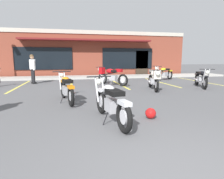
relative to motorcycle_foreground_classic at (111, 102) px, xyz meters
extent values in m
plane|color=#515154|center=(0.47, 1.66, -0.46)|extent=(80.00, 80.00, 0.00)
cube|color=#A8A59E|center=(0.47, 10.30, -0.39)|extent=(22.00, 1.80, 0.14)
cube|color=brown|center=(0.47, 14.16, 1.37)|extent=(16.74, 5.32, 3.66)
cube|color=#B2AD9E|center=(0.47, 11.47, 3.05)|extent=(16.74, 0.06, 0.30)
cube|color=black|center=(-2.88, 11.46, 0.99)|extent=(4.29, 0.06, 1.70)
cube|color=black|center=(3.82, 11.46, 0.99)|extent=(4.29, 0.06, 1.70)
cube|color=#33281E|center=(5.08, 11.46, 0.59)|extent=(1.10, 0.06, 2.10)
cube|color=maroon|center=(0.47, 11.05, 2.40)|extent=(10.05, 0.90, 0.12)
cube|color=#DBCC4C|center=(-3.54, 6.70, -0.46)|extent=(0.12, 4.80, 0.01)
cube|color=#DBCC4C|center=(-0.86, 6.70, -0.46)|extent=(0.12, 4.80, 0.01)
cube|color=#DBCC4C|center=(1.81, 6.70, -0.46)|extent=(0.12, 4.80, 0.01)
cube|color=#DBCC4C|center=(4.48, 6.70, -0.46)|extent=(0.12, 4.80, 0.01)
cube|color=#DBCC4C|center=(7.15, 6.70, -0.46)|extent=(0.12, 4.80, 0.01)
torus|color=black|center=(0.11, -0.73, -0.14)|extent=(0.20, 0.65, 0.64)
cylinder|color=#B7B7BC|center=(0.11, -0.73, -0.14)|extent=(0.10, 0.29, 0.29)
torus|color=black|center=(-0.11, 0.69, -0.14)|extent=(0.20, 0.65, 0.64)
cylinder|color=#B7B7BC|center=(-0.11, 0.69, -0.14)|extent=(0.10, 0.29, 0.29)
cylinder|color=silver|center=(-0.21, 0.77, 0.18)|extent=(0.09, 0.33, 0.66)
cylinder|color=silver|center=(-0.03, 0.80, 0.18)|extent=(0.09, 0.33, 0.66)
cylinder|color=black|center=(-0.13, 0.87, 0.50)|extent=(0.66, 0.13, 0.03)
sphere|color=silver|center=(-0.15, 0.95, 0.36)|extent=(0.19, 0.19, 0.17)
cube|color=silver|center=(-0.11, 0.73, 0.16)|extent=(0.19, 0.38, 0.06)
cube|color=#9E9EA3|center=(0.01, -0.10, -0.06)|extent=(0.30, 0.43, 0.28)
cylinder|color=silver|center=(0.21, -0.45, -0.10)|extent=(0.15, 0.55, 0.07)
cylinder|color=black|center=(-0.02, 0.10, 0.18)|extent=(0.20, 0.94, 0.26)
ellipsoid|color=silver|center=(-0.02, 0.12, 0.26)|extent=(0.33, 0.51, 0.22)
cube|color=black|center=(0.03, -0.24, 0.26)|extent=(0.36, 0.56, 0.10)
cube|color=silver|center=(0.11, -0.75, 0.14)|extent=(0.21, 0.38, 0.08)
cylinder|color=black|center=(-0.15, -0.20, -0.32)|extent=(0.14, 0.04, 0.29)
torus|color=black|center=(1.78, 5.48, -0.14)|extent=(0.47, 0.57, 0.64)
cylinder|color=#B7B7BC|center=(1.78, 5.48, -0.14)|extent=(0.22, 0.26, 0.29)
torus|color=black|center=(0.89, 6.61, -0.14)|extent=(0.47, 0.57, 0.64)
cylinder|color=#B7B7BC|center=(0.89, 6.61, -0.14)|extent=(0.22, 0.26, 0.29)
cylinder|color=silver|center=(0.76, 6.63, 0.18)|extent=(0.23, 0.28, 0.66)
cylinder|color=silver|center=(0.90, 6.74, 0.18)|extent=(0.23, 0.28, 0.66)
cylinder|color=black|center=(0.78, 6.75, 0.50)|extent=(0.54, 0.43, 0.03)
sphere|color=silver|center=(0.73, 6.82, 0.36)|extent=(0.24, 0.24, 0.17)
cube|color=#B70F14|center=(0.87, 6.64, 0.16)|extent=(0.33, 0.37, 0.06)
cube|color=#9E9EA3|center=(1.38, 5.98, -0.06)|extent=(0.44, 0.46, 0.28)
cylinder|color=silver|center=(1.72, 5.77, -0.10)|extent=(0.39, 0.48, 0.07)
cylinder|color=black|center=(1.26, 6.14, 0.18)|extent=(0.63, 0.78, 0.26)
ellipsoid|color=#B70F14|center=(1.24, 6.17, 0.30)|extent=(0.56, 0.59, 0.26)
cube|color=#B70F14|center=(0.86, 6.65, 0.30)|extent=(0.37, 0.36, 0.36)
cube|color=black|center=(1.45, 5.90, 0.32)|extent=(0.44, 0.46, 0.10)
cube|color=#B70F14|center=(1.63, 5.66, 0.36)|extent=(0.35, 0.38, 0.16)
cylinder|color=black|center=(1.29, 5.81, -0.32)|extent=(0.12, 0.10, 0.29)
torus|color=black|center=(-0.88, 1.60, -0.14)|extent=(0.22, 0.65, 0.64)
cylinder|color=#B7B7BC|center=(-0.88, 1.60, -0.14)|extent=(0.11, 0.29, 0.29)
torus|color=black|center=(-1.16, 3.01, -0.14)|extent=(0.22, 0.65, 0.64)
cylinder|color=#B7B7BC|center=(-1.16, 3.01, -0.14)|extent=(0.11, 0.29, 0.29)
cylinder|color=silver|center=(-1.27, 3.09, 0.18)|extent=(0.11, 0.33, 0.66)
cylinder|color=silver|center=(-1.09, 3.13, 0.18)|extent=(0.11, 0.33, 0.66)
cylinder|color=black|center=(-1.19, 3.19, 0.50)|extent=(0.65, 0.16, 0.03)
sphere|color=silver|center=(-1.21, 3.27, 0.36)|extent=(0.20, 0.20, 0.17)
cube|color=orange|center=(-1.17, 3.05, 0.16)|extent=(0.21, 0.38, 0.06)
cube|color=#9E9EA3|center=(-1.01, 2.23, -0.06)|extent=(0.31, 0.44, 0.28)
cylinder|color=silver|center=(-0.80, 1.89, -0.10)|extent=(0.17, 0.55, 0.07)
cylinder|color=black|center=(-1.05, 2.42, 0.18)|extent=(0.24, 0.94, 0.26)
ellipsoid|color=orange|center=(-1.05, 2.44, 0.26)|extent=(0.35, 0.52, 0.22)
cube|color=black|center=(-0.98, 2.09, 0.26)|extent=(0.37, 0.56, 0.10)
cube|color=orange|center=(-0.88, 1.58, 0.14)|extent=(0.23, 0.38, 0.08)
cylinder|color=black|center=(-1.17, 2.12, -0.32)|extent=(0.14, 0.05, 0.29)
torus|color=black|center=(5.80, 4.99, -0.14)|extent=(0.33, 0.63, 0.64)
cylinder|color=#B7B7BC|center=(5.80, 4.99, -0.14)|extent=(0.16, 0.29, 0.29)
torus|color=black|center=(5.26, 3.65, -0.14)|extent=(0.33, 0.63, 0.64)
cylinder|color=#B7B7BC|center=(5.26, 3.65, -0.14)|extent=(0.16, 0.29, 0.29)
cylinder|color=silver|center=(5.31, 3.53, 0.18)|extent=(0.16, 0.32, 0.66)
cylinder|color=silver|center=(5.14, 3.59, 0.18)|extent=(0.16, 0.32, 0.66)
cylinder|color=black|center=(5.20, 3.49, 0.50)|extent=(0.62, 0.27, 0.03)
sphere|color=silver|center=(5.17, 3.41, 0.36)|extent=(0.22, 0.22, 0.17)
cube|color=black|center=(5.25, 3.62, 0.16)|extent=(0.26, 0.39, 0.06)
cube|color=#9E9EA3|center=(5.56, 4.40, -0.06)|extent=(0.37, 0.46, 0.28)
cylinder|color=silver|center=(5.57, 4.79, -0.10)|extent=(0.27, 0.54, 0.07)
cylinder|color=black|center=(5.49, 4.21, 0.18)|extent=(0.41, 0.90, 0.26)
ellipsoid|color=black|center=(5.48, 4.19, 0.26)|extent=(0.42, 0.54, 0.22)
cube|color=black|center=(5.61, 4.53, 0.26)|extent=(0.45, 0.59, 0.10)
cube|color=black|center=(5.81, 5.01, 0.14)|extent=(0.28, 0.39, 0.08)
cylinder|color=black|center=(5.75, 4.39, -0.32)|extent=(0.13, 0.07, 0.29)
torus|color=black|center=(5.92, 8.15, -0.14)|extent=(0.60, 0.42, 0.64)
cylinder|color=#B7B7BC|center=(5.92, 8.15, -0.14)|extent=(0.28, 0.20, 0.29)
torus|color=black|center=(4.69, 7.39, -0.14)|extent=(0.60, 0.42, 0.64)
cylinder|color=#B7B7BC|center=(4.69, 7.39, -0.14)|extent=(0.28, 0.20, 0.29)
cylinder|color=silver|center=(4.65, 7.26, 0.18)|extent=(0.30, 0.21, 0.66)
cylinder|color=silver|center=(4.56, 7.42, 0.18)|extent=(0.30, 0.21, 0.66)
cylinder|color=black|center=(4.54, 7.30, 0.50)|extent=(0.37, 0.58, 0.03)
sphere|color=silver|center=(4.47, 7.26, 0.36)|extent=(0.23, 0.23, 0.17)
cube|color=yellow|center=(4.65, 7.37, 0.16)|extent=(0.38, 0.31, 0.06)
cube|color=#9E9EA3|center=(5.37, 7.81, -0.06)|extent=(0.47, 0.41, 0.28)
cylinder|color=silver|center=(5.61, 8.12, -0.10)|extent=(0.51, 0.35, 0.07)
cylinder|color=black|center=(5.20, 7.71, 0.18)|extent=(0.83, 0.54, 0.26)
ellipsoid|color=yellow|center=(5.18, 7.70, 0.26)|extent=(0.55, 0.47, 0.22)
cube|color=black|center=(5.49, 7.89, 0.26)|extent=(0.59, 0.51, 0.10)
cube|color=yellow|center=(5.93, 8.16, 0.14)|extent=(0.39, 0.32, 0.08)
cylinder|color=black|center=(5.52, 7.70, -0.32)|extent=(0.09, 0.13, 0.29)
torus|color=black|center=(3.03, 4.82, -0.14)|extent=(0.24, 0.65, 0.64)
cylinder|color=#B7B7BC|center=(3.03, 4.82, -0.14)|extent=(0.12, 0.29, 0.29)
torus|color=black|center=(2.70, 3.42, -0.14)|extent=(0.24, 0.65, 0.64)
cylinder|color=#B7B7BC|center=(2.70, 3.42, -0.14)|extent=(0.12, 0.29, 0.29)
cylinder|color=silver|center=(2.77, 3.30, 0.18)|extent=(0.12, 0.33, 0.66)
cylinder|color=silver|center=(2.59, 3.34, 0.18)|extent=(0.12, 0.33, 0.66)
cylinder|color=black|center=(2.66, 3.24, 0.50)|extent=(0.65, 0.18, 0.03)
sphere|color=silver|center=(2.64, 3.16, 0.36)|extent=(0.20, 0.20, 0.17)
cube|color=beige|center=(2.69, 3.38, 0.16)|extent=(0.22, 0.38, 0.06)
cube|color=#9E9EA3|center=(2.88, 4.19, -0.06)|extent=(0.32, 0.44, 0.28)
cylinder|color=silver|center=(2.83, 4.59, -0.10)|extent=(0.19, 0.55, 0.07)
cylinder|color=black|center=(2.84, 4.00, 0.18)|extent=(0.27, 0.93, 0.26)
ellipsoid|color=beige|center=(2.83, 3.96, 0.30)|extent=(0.41, 0.57, 0.26)
cube|color=beige|center=(2.69, 3.37, 0.30)|extent=(0.33, 0.30, 0.36)
cube|color=black|center=(2.91, 4.29, 0.32)|extent=(0.32, 0.44, 0.10)
cube|color=beige|center=(2.98, 4.58, 0.36)|extent=(0.27, 0.36, 0.16)
cylinder|color=black|center=(3.08, 4.22, -0.32)|extent=(0.14, 0.05, 0.29)
cube|color=black|center=(-3.03, 7.70, -0.42)|extent=(0.26, 0.20, 0.08)
cube|color=black|center=(-2.93, 7.52, -0.42)|extent=(0.26, 0.20, 0.08)
cylinder|color=black|center=(-3.07, 7.68, 0.00)|extent=(0.20, 0.20, 0.80)
cylinder|color=black|center=(-2.97, 7.50, 0.00)|extent=(0.20, 0.20, 0.80)
cube|color=silver|center=(-3.02, 7.59, 0.66)|extent=(0.37, 0.44, 0.56)
cylinder|color=silver|center=(-3.14, 7.81, 0.62)|extent=(0.14, 0.14, 0.58)
cylinder|color=silver|center=(-2.90, 7.37, 0.62)|extent=(0.14, 0.14, 0.58)
sphere|color=#A07556|center=(-3.02, 7.59, 1.06)|extent=(0.30, 0.30, 0.22)
sphere|color=brown|center=(-3.03, 7.59, 1.11)|extent=(0.28, 0.28, 0.21)
sphere|color=#B71414|center=(0.98, 0.01, -0.33)|extent=(0.26, 0.26, 0.26)
cube|color=black|center=(0.98, 0.11, -0.34)|extent=(0.18, 0.03, 0.09)
camera|label=1|loc=(-0.85, -4.16, 0.96)|focal=30.74mm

